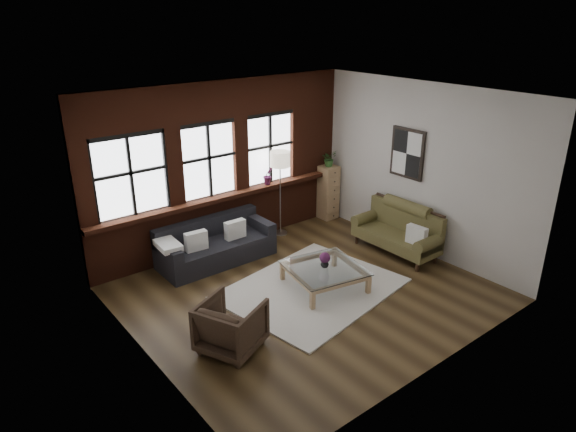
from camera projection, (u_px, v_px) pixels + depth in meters
floor at (306, 292)px, 8.50m from camera, size 5.50×5.50×0.00m
ceiling at (309, 97)px, 7.30m from camera, size 5.50×5.50×0.00m
wall_back at (221, 166)px, 9.71m from camera, size 5.50×0.00×5.50m
wall_front at (444, 259)px, 6.08m from camera, size 5.50×0.00×5.50m
wall_left at (137, 250)px, 6.31m from camera, size 0.00×5.00×5.00m
wall_right at (420, 170)px, 9.48m from camera, size 0.00×5.00×5.00m
brick_backwall at (223, 167)px, 9.66m from camera, size 5.50×0.12×3.20m
sill_ledge at (227, 196)px, 9.81m from camera, size 5.50×0.30×0.08m
window_left at (130, 177)px, 8.58m from camera, size 1.38×0.10×1.50m
window_mid at (209, 161)px, 9.44m from camera, size 1.38×0.10×1.50m
window_right at (270, 149)px, 10.25m from camera, size 1.38×0.10×1.50m
wall_poster at (407, 153)px, 9.59m from camera, size 0.05×0.74×0.94m
shag_rug at (312, 289)px, 8.58m from camera, size 3.10×2.61×0.03m
dark_sofa at (216, 242)px, 9.41m from camera, size 2.14×0.86×0.77m
pillow_a at (196, 241)px, 9.00m from camera, size 0.41×0.17×0.34m
pillow_b at (235, 229)px, 9.47m from camera, size 0.40×0.14×0.34m
vintage_settee at (396, 230)px, 9.70m from camera, size 0.78×1.75×0.93m
pillow_settee at (417, 235)px, 9.23m from camera, size 0.17×0.39×0.34m
armchair at (231, 326)px, 6.96m from camera, size 1.05×1.04×0.73m
coffee_table at (324, 278)px, 8.58m from camera, size 1.38×1.38×0.39m
vase at (325, 263)px, 8.48m from camera, size 0.17×0.17×0.14m
flowers at (325, 258)px, 8.44m from camera, size 0.18×0.18×0.18m
drawer_chest at (328, 192)px, 11.33m from camera, size 0.37×0.37×1.20m
potted_plant_top at (329, 158)px, 11.04m from camera, size 0.32×0.28×0.35m
floor_lamp at (280, 190)px, 10.37m from camera, size 0.40×0.40×1.91m
sill_plant at (268, 175)px, 10.26m from camera, size 0.22×0.18×0.38m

